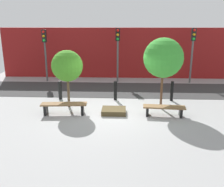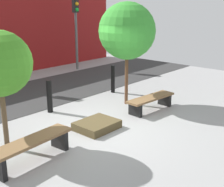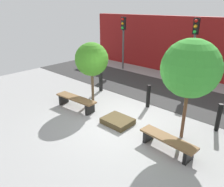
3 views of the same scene
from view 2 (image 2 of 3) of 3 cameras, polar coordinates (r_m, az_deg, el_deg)
The scene contains 9 objects.
ground_plane at distance 8.10m, azimuth -3.25°, elevation -6.31°, with size 18.00×18.00×0.00m, color #969696.
road_strip at distance 10.95m, azimuth -17.44°, elevation -0.90°, with size 18.00×3.40×0.01m, color #323232.
bench_left at distance 6.55m, azimuth -14.62°, elevation -9.27°, with size 1.94×0.60×0.48m.
bench_right at distance 9.34m, azimuth 7.10°, elevation -1.29°, with size 1.75×0.58×0.42m.
planter_bed at distance 8.00m, azimuth -2.79°, elevation -5.81°, with size 1.02×0.83×0.20m, color brown.
tree_behind_right_bench at distance 9.50m, azimuth 2.78°, elevation 11.33°, with size 1.72×1.72×3.15m.
bollard_left at distance 9.25m, azimuth -11.37°, elevation -0.50°, with size 0.16×0.16×0.97m, color black.
bollard_center at distance 11.07m, azimuth 0.16°, elevation 2.69°, with size 0.15×0.15×0.99m, color black.
traffic_light_mid_east at distance 14.88m, azimuth -6.60°, elevation 13.45°, with size 0.28×0.27×3.43m.
Camera 2 is at (-5.27, -5.30, 3.13)m, focal length 50.00 mm.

